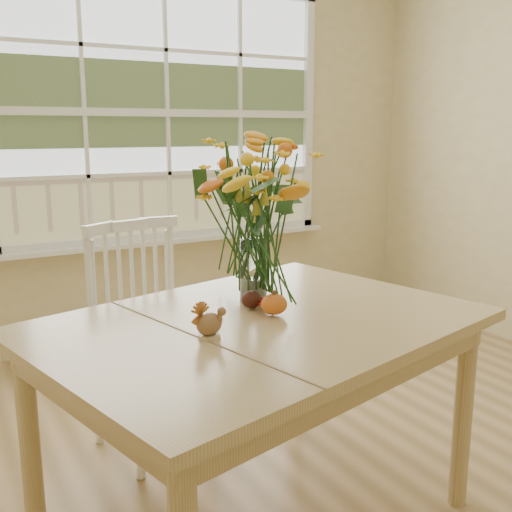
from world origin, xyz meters
TOP-DOWN VIEW (x-y plane):
  - floor at (0.00, 0.00)m, footprint 4.00×4.50m
  - wall_back at (0.00, 2.25)m, footprint 4.00×0.02m
  - window at (0.00, 2.21)m, footprint 2.42×0.12m
  - dining_table at (-0.52, 0.08)m, footprint 1.70×1.39m
  - windsor_chair at (-0.66, 0.88)m, footprint 0.55×0.54m
  - flower_vase at (-0.42, 0.29)m, footprint 0.50×0.50m
  - pumpkin at (-0.45, 0.09)m, footprint 0.09×0.09m
  - turkey_figurine at (-0.75, -0.01)m, footprint 0.10×0.08m
  - dark_gourd at (-0.48, 0.19)m, footprint 0.13×0.09m

SIDE VIEW (x-z plane):
  - floor at x=0.00m, z-range -0.01..0.00m
  - windsor_chair at x=-0.66m, z-range 0.06..1.07m
  - dining_table at x=-0.52m, z-range 0.31..1.11m
  - dark_gourd at x=-0.48m, z-range 0.80..0.86m
  - pumpkin at x=-0.45m, z-range 0.80..0.87m
  - turkey_figurine at x=-0.75m, z-range 0.79..0.90m
  - flower_vase at x=-0.42m, z-range 0.86..1.45m
  - wall_back at x=0.00m, z-range 0.00..2.70m
  - window at x=0.00m, z-range 0.66..2.40m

